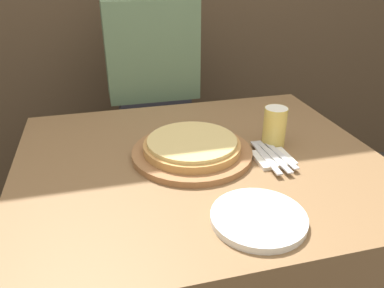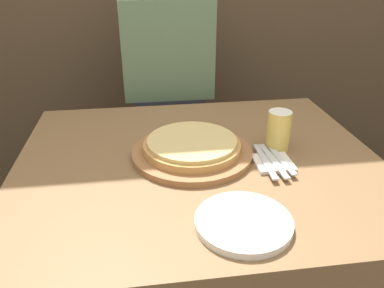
{
  "view_description": "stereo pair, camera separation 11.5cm",
  "coord_description": "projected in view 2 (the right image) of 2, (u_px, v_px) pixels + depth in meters",
  "views": [
    {
      "loc": [
        -0.27,
        -0.97,
        1.29
      ],
      "look_at": [
        -0.02,
        0.02,
        0.77
      ],
      "focal_mm": 35.0,
      "sensor_mm": 36.0,
      "label": 1
    },
    {
      "loc": [
        -0.16,
        -0.99,
        1.29
      ],
      "look_at": [
        -0.02,
        0.02,
        0.77
      ],
      "focal_mm": 35.0,
      "sensor_mm": 36.0,
      "label": 2
    }
  ],
  "objects": [
    {
      "name": "pizza_on_board",
      "position": [
        192.0,
        149.0,
        1.15
      ],
      "size": [
        0.37,
        0.37,
        0.06
      ],
      "color": "#99663D",
      "rests_on": "dining_table"
    },
    {
      "name": "fork",
      "position": [
        265.0,
        161.0,
        1.1
      ],
      "size": [
        0.02,
        0.21,
        0.0
      ],
      "color": "silver",
      "rests_on": "napkin_stack"
    },
    {
      "name": "dining_table",
      "position": [
        198.0,
        250.0,
        1.31
      ],
      "size": [
        1.11,
        0.94,
        0.73
      ],
      "color": "olive",
      "rests_on": "ground_plane"
    },
    {
      "name": "spoon",
      "position": [
        281.0,
        160.0,
        1.11
      ],
      "size": [
        0.03,
        0.18,
        0.0
      ],
      "color": "silver",
      "rests_on": "napkin_stack"
    },
    {
      "name": "diner_person",
      "position": [
        169.0,
        107.0,
        1.77
      ],
      "size": [
        0.39,
        0.2,
        1.32
      ],
      "color": "#33333D",
      "rests_on": "ground_plane"
    },
    {
      "name": "dinner_knife",
      "position": [
        273.0,
        160.0,
        1.11
      ],
      "size": [
        0.03,
        0.21,
        0.0
      ],
      "color": "silver",
      "rests_on": "napkin_stack"
    },
    {
      "name": "napkin_stack",
      "position": [
        273.0,
        163.0,
        1.11
      ],
      "size": [
        0.11,
        0.11,
        0.01
      ],
      "color": "silver",
      "rests_on": "dining_table"
    },
    {
      "name": "dinner_plate",
      "position": [
        243.0,
        222.0,
        0.86
      ],
      "size": [
        0.23,
        0.23,
        0.02
      ],
      "color": "white",
      "rests_on": "dining_table"
    },
    {
      "name": "beer_glass",
      "position": [
        279.0,
        129.0,
        1.17
      ],
      "size": [
        0.07,
        0.07,
        0.13
      ],
      "color": "#E5C65B",
      "rests_on": "dining_table"
    }
  ]
}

